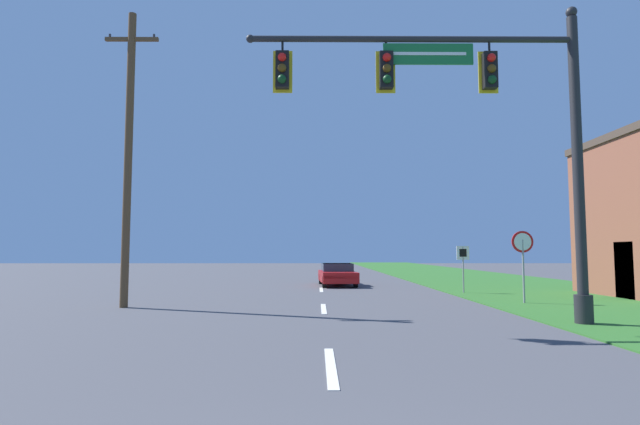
{
  "coord_description": "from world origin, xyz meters",
  "views": [
    {
      "loc": [
        -0.22,
        -2.02,
        1.8
      ],
      "look_at": [
        0.0,
        31.51,
        4.47
      ],
      "focal_mm": 28.0,
      "sensor_mm": 36.0,
      "label": 1
    }
  ],
  "objects_px": {
    "signal_mast": "(488,123)",
    "route_sign_post": "(463,258)",
    "stop_sign": "(523,250)",
    "car_ahead": "(337,274)",
    "utility_pole_near": "(128,152)"
  },
  "relations": [
    {
      "from": "car_ahead",
      "to": "utility_pole_near",
      "type": "height_order",
      "value": "utility_pole_near"
    },
    {
      "from": "signal_mast",
      "to": "car_ahead",
      "type": "relative_size",
      "value": 1.92
    },
    {
      "from": "car_ahead",
      "to": "route_sign_post",
      "type": "xyz_separation_m",
      "value": [
        5.3,
        -5.26,
        0.92
      ]
    },
    {
      "from": "stop_sign",
      "to": "signal_mast",
      "type": "bearing_deg",
      "value": -119.78
    },
    {
      "from": "stop_sign",
      "to": "route_sign_post",
      "type": "height_order",
      "value": "stop_sign"
    },
    {
      "from": "signal_mast",
      "to": "utility_pole_near",
      "type": "relative_size",
      "value": 0.87
    },
    {
      "from": "signal_mast",
      "to": "route_sign_post",
      "type": "height_order",
      "value": "signal_mast"
    },
    {
      "from": "car_ahead",
      "to": "utility_pole_near",
      "type": "relative_size",
      "value": 0.45
    },
    {
      "from": "stop_sign",
      "to": "utility_pole_near",
      "type": "xyz_separation_m",
      "value": [
        -13.53,
        -1.01,
        3.26
      ]
    },
    {
      "from": "signal_mast",
      "to": "stop_sign",
      "type": "xyz_separation_m",
      "value": [
        2.88,
        5.03,
        -3.21
      ]
    },
    {
      "from": "car_ahead",
      "to": "stop_sign",
      "type": "height_order",
      "value": "stop_sign"
    },
    {
      "from": "signal_mast",
      "to": "utility_pole_near",
      "type": "height_order",
      "value": "utility_pole_near"
    },
    {
      "from": "route_sign_post",
      "to": "utility_pole_near",
      "type": "bearing_deg",
      "value": -156.93
    },
    {
      "from": "signal_mast",
      "to": "route_sign_post",
      "type": "bearing_deg",
      "value": 77.68
    },
    {
      "from": "signal_mast",
      "to": "route_sign_post",
      "type": "relative_size",
      "value": 4.27
    }
  ]
}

